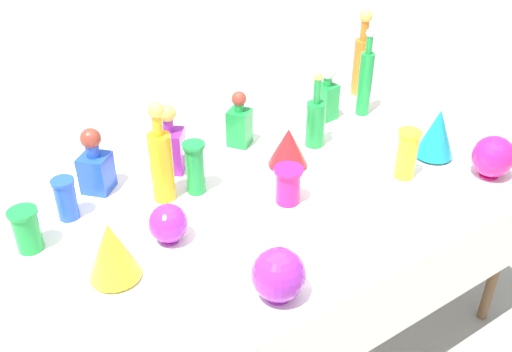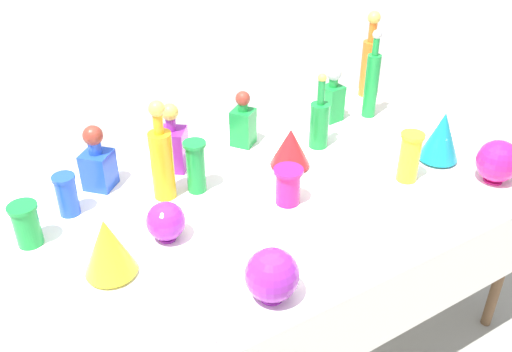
{
  "view_description": "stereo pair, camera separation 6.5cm",
  "coord_description": "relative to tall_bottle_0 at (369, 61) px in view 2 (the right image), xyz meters",
  "views": [
    {
      "loc": [
        -0.98,
        -1.43,
        1.97
      ],
      "look_at": [
        0.0,
        0.0,
        0.86
      ],
      "focal_mm": 40.0,
      "sensor_mm": 36.0,
      "label": 1
    },
    {
      "loc": [
        -0.92,
        -1.47,
        1.97
      ],
      "look_at": [
        0.0,
        0.0,
        0.86
      ],
      "focal_mm": 40.0,
      "sensor_mm": 36.0,
      "label": 2
    }
  ],
  "objects": [
    {
      "name": "square_decanter_0",
      "position": [
        -1.42,
        -0.1,
        -0.07
      ],
      "size": [
        0.15,
        0.15,
        0.26
      ],
      "color": "blue",
      "rests_on": "display_table"
    },
    {
      "name": "round_bowl_1",
      "position": [
        -1.34,
        -0.53,
        -0.11
      ],
      "size": [
        0.13,
        0.13,
        0.14
      ],
      "color": "purple",
      "rests_on": "display_table"
    },
    {
      "name": "slender_vase_2",
      "position": [
        -1.73,
        -0.31,
        -0.1
      ],
      "size": [
        0.1,
        0.1,
        0.15
      ],
      "color": "#198C38",
      "rests_on": "display_table"
    },
    {
      "name": "slender_vase_1",
      "position": [
        -1.12,
        -0.32,
        -0.07
      ],
      "size": [
        0.09,
        0.09,
        0.21
      ],
      "color": "#198C38",
      "rests_on": "display_table"
    },
    {
      "name": "price_tag_right",
      "position": [
        -0.55,
        -1.01,
        -0.16
      ],
      "size": [
        0.06,
        0.01,
        0.04
      ],
      "primitive_type": "cube",
      "rotation": [
        -0.21,
        0.0,
        -0.01
      ],
      "color": "white",
      "rests_on": "display_table"
    },
    {
      "name": "price_tag_center",
      "position": [
        -1.45,
        -1.02,
        -0.16
      ],
      "size": [
        0.05,
        0.03,
        0.03
      ],
      "primitive_type": "cube",
      "rotation": [
        -0.21,
        0.0,
        0.26
      ],
      "color": "white",
      "rests_on": "display_table"
    },
    {
      "name": "fluted_vase_2",
      "position": [
        -0.18,
        -0.65,
        -0.07
      ],
      "size": [
        0.16,
        0.16,
        0.21
      ],
      "color": "teal",
      "rests_on": "display_table"
    },
    {
      "name": "slender_vase_0",
      "position": [
        -0.4,
        -0.69,
        -0.07
      ],
      "size": [
        0.09,
        0.09,
        0.2
      ],
      "color": "yellow",
      "rests_on": "display_table"
    },
    {
      "name": "fluted_vase_1",
      "position": [
        -1.56,
        -0.6,
        -0.07
      ],
      "size": [
        0.16,
        0.16,
        0.2
      ],
      "color": "yellow",
      "rests_on": "display_table"
    },
    {
      "name": "tall_bottle_2",
      "position": [
        -0.15,
        -0.18,
        -0.01
      ],
      "size": [
        0.06,
        0.06,
        0.41
      ],
      "color": "#198C38",
      "rests_on": "display_table"
    },
    {
      "name": "display_table",
      "position": [
        -0.96,
        -0.53,
        -0.23
      ],
      "size": [
        2.09,
        1.15,
        0.76
      ],
      "color": "white",
      "rests_on": "ground"
    },
    {
      "name": "square_decanter_1",
      "position": [
        -1.13,
        -0.13,
        -0.07
      ],
      "size": [
        0.15,
        0.15,
        0.28
      ],
      "color": "purple",
      "rests_on": "display_table"
    },
    {
      "name": "square_decanter_3",
      "position": [
        -0.79,
        -0.11,
        -0.08
      ],
      "size": [
        0.12,
        0.12,
        0.24
      ],
      "color": "#198C38",
      "rests_on": "display_table"
    },
    {
      "name": "round_bowl_0",
      "position": [
        -0.12,
        -0.87,
        -0.09
      ],
      "size": [
        0.16,
        0.16,
        0.17
      ],
      "color": "#C61972",
      "rests_on": "display_table"
    },
    {
      "name": "price_tag_left",
      "position": [
        -1.06,
        -0.98,
        -0.16
      ],
      "size": [
        0.06,
        0.03,
        0.04
      ],
      "primitive_type": "cube",
      "rotation": [
        -0.21,
        0.0,
        -0.2
      ],
      "color": "white",
      "rests_on": "display_table"
    },
    {
      "name": "round_bowl_2",
      "position": [
        -1.2,
        -0.95,
        -0.09
      ],
      "size": [
        0.16,
        0.16,
        0.17
      ],
      "color": "purple",
      "rests_on": "display_table"
    },
    {
      "name": "cardboard_box_behind_left",
      "position": [
        -0.37,
        0.54,
        -0.79
      ],
      "size": [
        0.52,
        0.5,
        0.38
      ],
      "color": "tan",
      "rests_on": "ground"
    },
    {
      "name": "square_decanter_2",
      "position": [
        -0.32,
        -0.12,
        -0.07
      ],
      "size": [
        0.09,
        0.09,
        0.26
      ],
      "color": "#198C38",
      "rests_on": "display_table"
    },
    {
      "name": "slender_vase_4",
      "position": [
        -1.57,
        -0.21,
        -0.1
      ],
      "size": [
        0.08,
        0.08,
        0.16
      ],
      "color": "blue",
      "rests_on": "display_table"
    },
    {
      "name": "tall_bottle_0",
      "position": [
        0.0,
        0.0,
        0.0
      ],
      "size": [
        0.08,
        0.08,
        0.43
      ],
      "color": "orange",
      "rests_on": "display_table"
    },
    {
      "name": "tall_bottle_1",
      "position": [
        -1.24,
        -0.29,
        -0.02
      ],
      "size": [
        0.08,
        0.08,
        0.39
      ],
      "color": "orange",
      "rests_on": "display_table"
    },
    {
      "name": "fluted_vase_0",
      "position": [
        -0.73,
        -0.37,
        -0.09
      ],
      "size": [
        0.16,
        0.16,
        0.17
      ],
      "color": "red",
      "rests_on": "display_table"
    },
    {
      "name": "ground_plane",
      "position": [
        -0.96,
        -0.49,
        -0.94
      ],
      "size": [
        40.0,
        40.0,
        0.0
      ],
      "primitive_type": "plane",
      "color": "gray"
    },
    {
      "name": "tall_bottle_3",
      "position": [
        -0.53,
        -0.29,
        -0.07
      ],
      "size": [
        0.08,
        0.08,
        0.33
      ],
      "color": "#198C38",
      "rests_on": "display_table"
    },
    {
      "name": "slender_vase_3",
      "position": [
        -0.88,
        -0.57,
        -0.1
      ],
      "size": [
        0.11,
        0.11,
        0.14
      ],
      "color": "#C61972",
      "rests_on": "display_table"
    }
  ]
}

